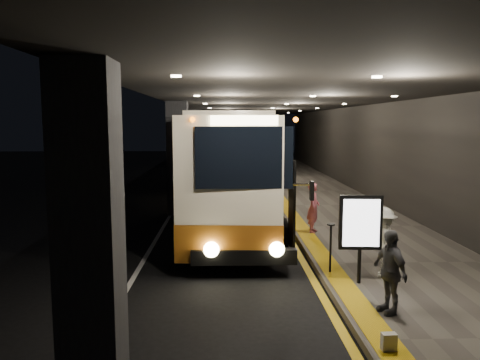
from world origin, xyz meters
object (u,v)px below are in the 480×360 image
object	(u,v)px
passenger_boarding	(313,208)
bag_polka	(387,268)
coach_main	(237,174)
coach_third	(229,140)
passenger_waiting_grey	(390,271)
stanchion_post	(330,249)
passenger_waiting_white	(383,242)
info_sign	(361,224)
coach_second	(233,150)
bag_plain	(389,342)

from	to	relation	value
passenger_boarding	bag_polka	world-z (taller)	passenger_boarding
coach_main	passenger_boarding	distance (m)	3.11
coach_main	coach_third	size ratio (longest dim) A/B	0.93
coach_main	passenger_waiting_grey	distance (m)	8.57
passenger_boarding	stanchion_post	world-z (taller)	passenger_boarding
coach_third	bag_polka	xyz separation A→B (m)	(3.24, -33.87, -1.66)
passenger_waiting_white	info_sign	xyz separation A→B (m)	(-0.66, -0.48, 0.51)
coach_second	coach_third	bearing A→B (deg)	87.73
passenger_waiting_white	coach_second	bearing A→B (deg)	-153.50
stanchion_post	passenger_waiting_white	bearing A→B (deg)	-12.92
coach_third	bag_polka	size ratio (longest dim) A/B	42.18
coach_second	stanchion_post	xyz separation A→B (m)	(1.93, -19.02, -1.15)
coach_third	coach_second	bearing A→B (deg)	-89.49
coach_second	stanchion_post	distance (m)	19.15
coach_main	passenger_waiting_white	size ratio (longest dim) A/B	7.75
passenger_waiting_grey	coach_third	bearing A→B (deg)	167.86
bag_plain	passenger_waiting_grey	bearing A→B (deg)	70.89
coach_main	info_sign	world-z (taller)	coach_main
passenger_boarding	passenger_waiting_white	distance (m)	4.31
passenger_waiting_white	stanchion_post	size ratio (longest dim) A/B	1.39
bag_polka	bag_plain	size ratio (longest dim) A/B	1.11
passenger_waiting_white	info_sign	world-z (taller)	info_sign
info_sign	passenger_boarding	bearing A→B (deg)	95.08
coach_second	bag_plain	distance (m)	22.90
coach_main	passenger_waiting_white	distance (m)	6.90
passenger_waiting_white	stanchion_post	xyz separation A→B (m)	(-1.12, 0.26, -0.22)
bag_polka	passenger_waiting_grey	bearing A→B (deg)	-108.40
coach_third	bag_plain	world-z (taller)	coach_third
passenger_boarding	passenger_waiting_white	size ratio (longest dim) A/B	1.01
coach_main	coach_third	xyz separation A→B (m)	(-0.01, 27.80, 0.16)
coach_main	coach_third	bearing A→B (deg)	93.40
passenger_waiting_grey	passenger_waiting_white	bearing A→B (deg)	148.23
coach_second	coach_third	xyz separation A→B (m)	(-0.07, 14.62, 0.10)
stanchion_post	coach_third	bearing A→B (deg)	93.40
passenger_waiting_grey	stanchion_post	world-z (taller)	passenger_waiting_grey
bag_polka	stanchion_post	size ratio (longest dim) A/B	0.27
passenger_waiting_white	stanchion_post	world-z (taller)	passenger_waiting_white
coach_main	passenger_waiting_white	bearing A→B (deg)	-59.59
bag_polka	stanchion_post	distance (m)	1.33
coach_main	bag_plain	world-z (taller)	coach_main
bag_plain	info_sign	xyz separation A→B (m)	(0.41, 3.00, 1.15)
bag_plain	coach_main	bearing A→B (deg)	102.04
passenger_boarding	bag_plain	world-z (taller)	passenger_boarding
coach_main	passenger_waiting_grey	bearing A→B (deg)	-69.25
passenger_waiting_grey	stanchion_post	bearing A→B (deg)	177.41
passenger_waiting_white	passenger_waiting_grey	distance (m)	2.11
bag_plain	passenger_waiting_white	bearing A→B (deg)	72.95
passenger_boarding	bag_plain	xyz separation A→B (m)	(-0.30, -7.72, -0.65)
coach_second	passenger_boarding	xyz separation A→B (m)	(2.28, -15.04, -0.93)
bag_polka	info_sign	world-z (taller)	info_sign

